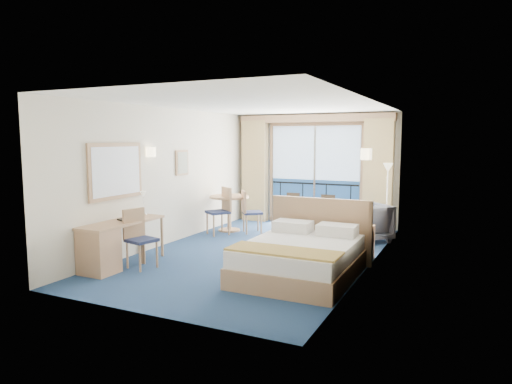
# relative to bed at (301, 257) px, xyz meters

# --- Properties ---
(floor) EXTENTS (6.50, 6.50, 0.00)m
(floor) POSITION_rel_bed_xyz_m (-1.18, 1.02, -0.31)
(floor) COLOR navy
(floor) RESTS_ON ground
(room_walls) EXTENTS (4.04, 6.54, 2.72)m
(room_walls) POSITION_rel_bed_xyz_m (-1.18, 1.02, 1.47)
(room_walls) COLOR beige
(room_walls) RESTS_ON ground
(balcony_door) EXTENTS (2.36, 0.03, 2.52)m
(balcony_door) POSITION_rel_bed_xyz_m (-1.19, 4.23, 0.84)
(balcony_door) COLOR navy
(balcony_door) RESTS_ON room_walls
(curtain_left) EXTENTS (0.65, 0.22, 2.55)m
(curtain_left) POSITION_rel_bed_xyz_m (-2.73, 4.09, 0.97)
(curtain_left) COLOR tan
(curtain_left) RESTS_ON room_walls
(curtain_right) EXTENTS (0.65, 0.22, 2.55)m
(curtain_right) POSITION_rel_bed_xyz_m (0.37, 4.09, 0.97)
(curtain_right) COLOR tan
(curtain_right) RESTS_ON room_walls
(pelmet) EXTENTS (3.80, 0.25, 0.18)m
(pelmet) POSITION_rel_bed_xyz_m (-1.18, 4.12, 2.27)
(pelmet) COLOR tan
(pelmet) RESTS_ON room_walls
(mirror) EXTENTS (0.05, 1.25, 0.95)m
(mirror) POSITION_rel_bed_xyz_m (-3.15, -0.48, 1.24)
(mirror) COLOR tan
(mirror) RESTS_ON room_walls
(wall_print) EXTENTS (0.04, 0.42, 0.52)m
(wall_print) POSITION_rel_bed_xyz_m (-3.15, 1.47, 1.29)
(wall_print) COLOR tan
(wall_print) RESTS_ON room_walls
(sconce_left) EXTENTS (0.18, 0.18, 0.18)m
(sconce_left) POSITION_rel_bed_xyz_m (-3.12, 0.42, 1.54)
(sconce_left) COLOR #FEE9B2
(sconce_left) RESTS_ON room_walls
(sconce_right) EXTENTS (0.18, 0.18, 0.18)m
(sconce_right) POSITION_rel_bed_xyz_m (0.76, 0.87, 1.54)
(sconce_right) COLOR #FEE9B2
(sconce_right) RESTS_ON room_walls
(bed) EXTENTS (1.74, 2.07, 1.10)m
(bed) POSITION_rel_bed_xyz_m (0.00, 0.00, 0.00)
(bed) COLOR tan
(bed) RESTS_ON ground
(nightstand) EXTENTS (0.45, 0.43, 0.59)m
(nightstand) POSITION_rel_bed_xyz_m (0.57, 1.39, -0.01)
(nightstand) COLOR tan
(nightstand) RESTS_ON ground
(phone) EXTENTS (0.20, 0.19, 0.07)m
(phone) POSITION_rel_bed_xyz_m (0.59, 1.37, 0.32)
(phone) COLOR silver
(phone) RESTS_ON nightstand
(armchair) EXTENTS (1.19, 1.19, 0.78)m
(armchair) POSITION_rel_bed_xyz_m (0.37, 2.90, 0.08)
(armchair) COLOR #40444E
(armchair) RESTS_ON ground
(floor_lamp) EXTENTS (0.22, 0.22, 1.59)m
(floor_lamp) POSITION_rel_bed_xyz_m (0.70, 3.36, 0.90)
(floor_lamp) COLOR silver
(floor_lamp) RESTS_ON ground
(desk) EXTENTS (0.54, 1.58, 0.74)m
(desk) POSITION_rel_bed_xyz_m (-2.90, -1.08, 0.10)
(desk) COLOR tan
(desk) RESTS_ON ground
(desk_chair) EXTENTS (0.51, 0.50, 0.96)m
(desk_chair) POSITION_rel_bed_xyz_m (-2.58, -0.65, 0.23)
(desk_chair) COLOR #20284B
(desk_chair) RESTS_ON ground
(folder) EXTENTS (0.35, 0.31, 0.03)m
(folder) POSITION_rel_bed_xyz_m (-2.87, -0.58, 0.45)
(folder) COLOR black
(folder) RESTS_ON desk
(desk_lamp) EXTENTS (0.11, 0.11, 0.41)m
(desk_lamp) POSITION_rel_bed_xyz_m (-2.95, -0.05, 0.74)
(desk_lamp) COLOR silver
(desk_lamp) RESTS_ON desk
(round_table) EXTENTS (0.90, 0.90, 0.81)m
(round_table) POSITION_rel_bed_xyz_m (-2.67, 2.60, 0.30)
(round_table) COLOR tan
(round_table) RESTS_ON ground
(table_chair_a) EXTENTS (0.58, 0.58, 0.95)m
(table_chair_a) POSITION_rel_bed_xyz_m (-2.16, 2.57, 0.23)
(table_chair_a) COLOR #20284B
(table_chair_a) RESTS_ON ground
(table_chair_b) EXTENTS (0.63, 0.63, 1.04)m
(table_chair_b) POSITION_rel_bed_xyz_m (-2.65, 2.21, 0.28)
(table_chair_b) COLOR #20284B
(table_chair_b) RESTS_ON ground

